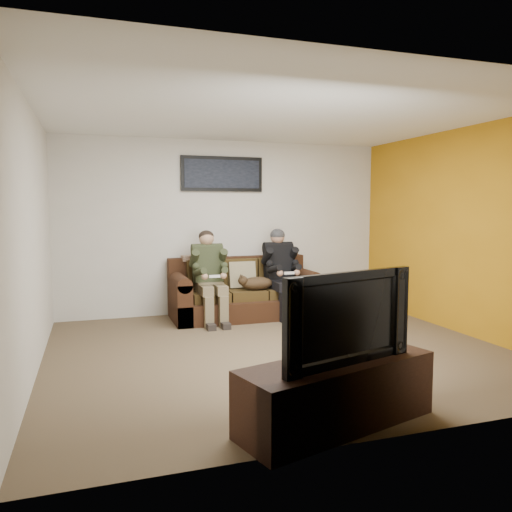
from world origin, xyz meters
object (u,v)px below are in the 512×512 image
object	(u,v)px
person_left	(209,271)
tv_stand	(337,393)
sofa	(243,294)
cat	(256,283)
person_right	(281,268)
framed_poster	(222,174)
television	(338,316)

from	to	relation	value
person_left	tv_stand	world-z (taller)	person_left
person_left	sofa	bearing A→B (deg)	17.99
person_left	cat	distance (m)	0.69
person_right	cat	xyz separation A→B (m)	(-0.41, -0.06, -0.20)
person_left	tv_stand	bearing A→B (deg)	-87.97
sofa	person_left	size ratio (longest dim) A/B	1.64
framed_poster	sofa	bearing A→B (deg)	-62.91
cat	tv_stand	xyz separation A→B (m)	(-0.54, -3.54, -0.28)
person_right	framed_poster	world-z (taller)	framed_poster
sofa	television	xyz separation A→B (m)	(-0.41, -3.78, 0.50)
tv_stand	television	distance (m)	0.58
tv_stand	cat	bearing A→B (deg)	65.65
person_left	person_right	size ratio (longest dim) A/B	0.99
person_left	television	xyz separation A→B (m)	(0.13, -3.60, 0.11)
tv_stand	person_right	bearing A→B (deg)	59.47
person_right	television	distance (m)	3.73
person_right	framed_poster	distance (m)	1.67
person_left	cat	world-z (taller)	person_left
framed_poster	television	distance (m)	4.36
framed_poster	tv_stand	distance (m)	4.57
framed_poster	television	xyz separation A→B (m)	(-0.21, -4.17, -1.28)
sofa	television	bearing A→B (deg)	-96.23
person_right	tv_stand	distance (m)	3.75
cat	framed_poster	xyz separation A→B (m)	(-0.33, 0.63, 1.58)
cat	framed_poster	distance (m)	1.73
person_left	framed_poster	size ratio (longest dim) A/B	1.02
cat	tv_stand	world-z (taller)	cat
sofa	television	distance (m)	3.83
cat	sofa	bearing A→B (deg)	118.09
cat	television	bearing A→B (deg)	-98.63
framed_poster	television	size ratio (longest dim) A/B	1.08
tv_stand	framed_poster	bearing A→B (deg)	71.36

